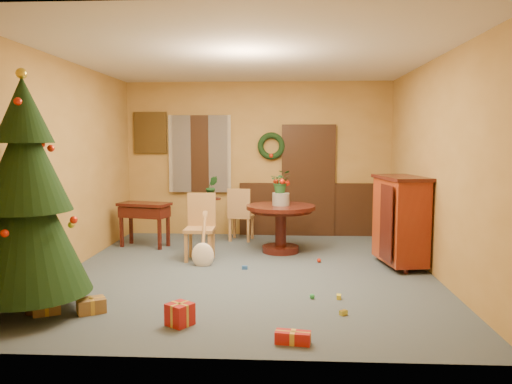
# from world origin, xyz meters

# --- Properties ---
(room_envelope) EXTENTS (5.50, 5.50, 5.50)m
(room_envelope) POSITION_xyz_m (0.21, 2.70, 1.12)
(room_envelope) COLOR #394853
(room_envelope) RESTS_ON ground
(dining_table) EXTENTS (1.11, 1.11, 0.77)m
(dining_table) POSITION_xyz_m (0.44, 1.25, 0.54)
(dining_table) COLOR black
(dining_table) RESTS_ON floor
(urn) EXTENTS (0.27, 0.27, 0.20)m
(urn) POSITION_xyz_m (0.44, 1.25, 0.87)
(urn) COLOR slate
(urn) RESTS_ON dining_table
(centerpiece_plant) EXTENTS (0.33, 0.29, 0.37)m
(centerpiece_plant) POSITION_xyz_m (0.44, 1.25, 1.15)
(centerpiece_plant) COLOR #1E4C23
(centerpiece_plant) RESTS_ON urn
(chair_near) EXTENTS (0.44, 0.44, 1.00)m
(chair_near) POSITION_xyz_m (-0.78, 0.73, 0.54)
(chair_near) COLOR #9C6F3E
(chair_near) RESTS_ON floor
(chair_far) EXTENTS (0.47, 0.47, 0.96)m
(chair_far) POSITION_xyz_m (-0.29, 2.12, 0.51)
(chair_far) COLOR #9C6F3E
(chair_far) RESTS_ON floor
(guitar) EXTENTS (0.37, 0.52, 0.75)m
(guitar) POSITION_xyz_m (-0.68, 0.30, 0.38)
(guitar) COLOR white
(guitar) RESTS_ON floor
(plant_stand) EXTENTS (0.31, 0.31, 0.81)m
(plant_stand) POSITION_xyz_m (-0.77, 1.88, 0.50)
(plant_stand) COLOR black
(plant_stand) RESTS_ON floor
(stand_plant) EXTENTS (0.25, 0.22, 0.38)m
(stand_plant) POSITION_xyz_m (-0.77, 1.88, 1.00)
(stand_plant) COLOR #19471E
(stand_plant) RESTS_ON plant_stand
(christmas_tree) EXTENTS (1.23, 1.23, 2.53)m
(christmas_tree) POSITION_xyz_m (-2.15, -1.77, 1.20)
(christmas_tree) COLOR #382111
(christmas_tree) RESTS_ON floor
(writing_desk) EXTENTS (0.93, 0.62, 0.75)m
(writing_desk) POSITION_xyz_m (-1.87, 1.55, 0.57)
(writing_desk) COLOR black
(writing_desk) RESTS_ON floor
(sideboard) EXTENTS (0.70, 1.09, 1.30)m
(sideboard) POSITION_xyz_m (2.15, 0.42, 0.70)
(sideboard) COLOR #530F09
(sideboard) RESTS_ON floor
(gift_a) EXTENTS (0.35, 0.32, 0.15)m
(gift_a) POSITION_xyz_m (-1.54, -1.71, 0.08)
(gift_a) COLOR brown
(gift_a) RESTS_ON floor
(gift_b) EXTENTS (0.30, 0.30, 0.22)m
(gift_b) POSITION_xyz_m (-0.54, -2.01, 0.11)
(gift_b) COLOR #A91A16
(gift_b) RESTS_ON floor
(gift_c) EXTENTS (0.32, 0.28, 0.15)m
(gift_c) POSITION_xyz_m (-1.99, -1.77, 0.07)
(gift_c) COLOR brown
(gift_c) RESTS_ON floor
(gift_d) EXTENTS (0.33, 0.18, 0.11)m
(gift_d) POSITION_xyz_m (0.57, -2.40, 0.06)
(gift_d) COLOR #A91A16
(gift_d) RESTS_ON floor
(toy_a) EXTENTS (0.09, 0.06, 0.05)m
(toy_a) POSITION_xyz_m (-0.06, 0.14, 0.03)
(toy_a) COLOR #2758A9
(toy_a) RESTS_ON floor
(toy_b) EXTENTS (0.06, 0.06, 0.06)m
(toy_b) POSITION_xyz_m (0.81, -1.13, 0.03)
(toy_b) COLOR green
(toy_b) RESTS_ON floor
(toy_c) EXTENTS (0.06, 0.09, 0.05)m
(toy_c) POSITION_xyz_m (1.12, -1.12, 0.03)
(toy_c) COLOR yellow
(toy_c) RESTS_ON floor
(toy_d) EXTENTS (0.06, 0.06, 0.06)m
(toy_d) POSITION_xyz_m (1.01, 0.59, 0.03)
(toy_d) COLOR red
(toy_d) RESTS_ON floor
(toy_e) EXTENTS (0.09, 0.09, 0.05)m
(toy_e) POSITION_xyz_m (1.11, -1.65, 0.03)
(toy_e) COLOR gold
(toy_e) RESTS_ON floor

